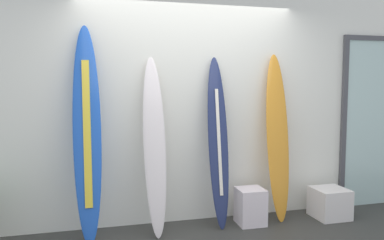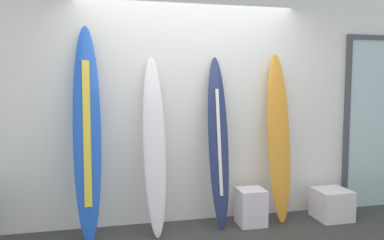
{
  "view_description": "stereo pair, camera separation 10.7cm",
  "coord_description": "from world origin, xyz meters",
  "views": [
    {
      "loc": [
        -1.07,
        -3.06,
        1.59
      ],
      "look_at": [
        -0.02,
        0.95,
        1.21
      ],
      "focal_mm": 35.84,
      "sensor_mm": 36.0,
      "label": 1
    },
    {
      "loc": [
        -0.96,
        -3.08,
        1.59
      ],
      "look_at": [
        -0.02,
        0.95,
        1.21
      ],
      "focal_mm": 35.84,
      "sensor_mm": 36.0,
      "label": 2
    }
  ],
  "objects": [
    {
      "name": "surfboard_navy",
      "position": [
        0.29,
        0.97,
        0.94
      ],
      "size": [
        0.24,
        0.42,
        1.91
      ],
      "color": "navy",
      "rests_on": "ground"
    },
    {
      "name": "display_block_left",
      "position": [
        0.66,
        0.9,
        0.21
      ],
      "size": [
        0.31,
        0.31,
        0.41
      ],
      "color": "white",
      "rests_on": "ground"
    },
    {
      "name": "glass_door",
      "position": [
        2.54,
        1.18,
        1.14
      ],
      "size": [
        1.05,
        0.06,
        2.21
      ],
      "color": "silver",
      "rests_on": "ground"
    },
    {
      "name": "surfboard_cobalt",
      "position": [
        -1.12,
        0.92,
        1.09
      ],
      "size": [
        0.29,
        0.5,
        2.21
      ],
      "color": "blue",
      "rests_on": "ground"
    },
    {
      "name": "wall_back",
      "position": [
        0.0,
        1.3,
        1.4
      ],
      "size": [
        7.2,
        0.2,
        2.8
      ],
      "primitive_type": "cube",
      "color": "white",
      "rests_on": "ground"
    },
    {
      "name": "display_block_center",
      "position": [
        1.66,
        0.86,
        0.18
      ],
      "size": [
        0.39,
        0.39,
        0.35
      ],
      "color": "white",
      "rests_on": "ground"
    },
    {
      "name": "surfboard_sunset",
      "position": [
        1.02,
        0.99,
        0.96
      ],
      "size": [
        0.28,
        0.37,
        1.95
      ],
      "color": "orange",
      "rests_on": "ground"
    },
    {
      "name": "surfboard_ivory",
      "position": [
        -0.44,
        0.94,
        0.93
      ],
      "size": [
        0.24,
        0.48,
        1.9
      ],
      "color": "silver",
      "rests_on": "ground"
    }
  ]
}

